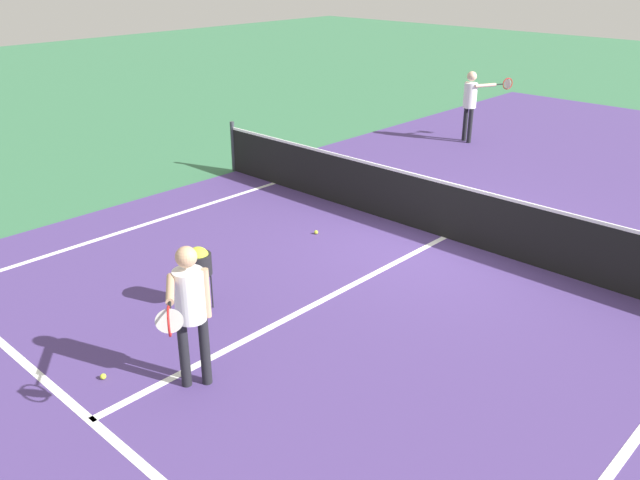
# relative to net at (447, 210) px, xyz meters

# --- Properties ---
(ground_plane) EXTENTS (60.00, 60.00, 0.00)m
(ground_plane) POSITION_rel_net_xyz_m (0.00, 0.00, -0.49)
(ground_plane) COLOR #38724C
(court_surface_inbounds) EXTENTS (10.62, 24.40, 0.00)m
(court_surface_inbounds) POSITION_rel_net_xyz_m (0.00, 0.00, -0.49)
(court_surface_inbounds) COLOR #4C387A
(court_surface_inbounds) RESTS_ON ground_plane
(line_service_near) EXTENTS (8.22, 0.10, 0.01)m
(line_service_near) POSITION_rel_net_xyz_m (0.00, -6.40, -0.49)
(line_service_near) COLOR white
(line_service_near) RESTS_ON ground_plane
(line_center_service) EXTENTS (0.10, 6.40, 0.01)m
(line_center_service) POSITION_rel_net_xyz_m (0.00, -3.20, -0.49)
(line_center_service) COLOR white
(line_center_service) RESTS_ON ground_plane
(net) EXTENTS (10.83, 0.09, 1.07)m
(net) POSITION_rel_net_xyz_m (0.00, 0.00, 0.00)
(net) COLOR #33383D
(net) RESTS_ON ground_plane
(player_near) EXTENTS (0.91, 0.95, 1.64)m
(player_near) POSITION_rel_net_xyz_m (0.31, -5.30, 0.52)
(player_near) COLOR black
(player_near) RESTS_ON ground_plane
(player_far) EXTENTS (0.86, 1.05, 1.72)m
(player_far) POSITION_rel_net_xyz_m (-2.98, 5.55, 0.59)
(player_far) COLOR black
(player_far) RESTS_ON ground_plane
(ball_hopper) EXTENTS (0.34, 0.34, 0.87)m
(ball_hopper) POSITION_rel_net_xyz_m (-1.04, -4.20, 0.18)
(ball_hopper) COLOR black
(ball_hopper) RESTS_ON ground_plane
(tennis_ball_near_net) EXTENTS (0.07, 0.07, 0.07)m
(tennis_ball_near_net) POSITION_rel_net_xyz_m (-1.65, -1.35, -0.46)
(tennis_ball_near_net) COLOR #CCE033
(tennis_ball_near_net) RESTS_ON ground_plane
(tennis_ball_mid_court) EXTENTS (0.07, 0.07, 0.07)m
(tennis_ball_mid_court) POSITION_rel_net_xyz_m (-0.54, -5.94, -0.46)
(tennis_ball_mid_court) COLOR #CCE033
(tennis_ball_mid_court) RESTS_ON ground_plane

